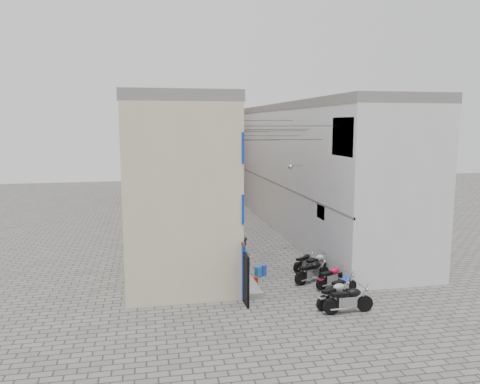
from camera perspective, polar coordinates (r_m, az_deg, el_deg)
ground at (r=21.49m, az=7.17°, el=-12.46°), size 90.00×90.00×0.00m
plinth at (r=33.18m, az=-3.41°, el=-4.72°), size 0.90×26.00×0.25m
building_left at (r=32.15m, az=-8.65°, el=2.68°), size 5.10×27.00×9.00m
building_right at (r=34.16m, az=8.33°, el=3.03°), size 5.94×26.00×9.00m
building_far_brick_left at (r=47.30m, az=-5.95°, el=5.12°), size 6.00×6.00×10.00m
building_far_brick_right at (r=50.06m, az=-0.44°, el=4.19°), size 5.00×6.00×8.00m
building_far_concrete at (r=53.46m, az=-4.44°, el=6.04°), size 8.00×5.00×11.00m
far_shopfront at (r=45.15m, az=-3.01°, el=0.15°), size 2.00×0.30×2.40m
overhead_wires at (r=27.45m, az=2.32°, el=7.32°), size 5.80×13.02×1.32m
motorcycle_a at (r=19.83m, az=13.07°, el=-12.51°), size 2.15×0.70×1.24m
motorcycle_b at (r=20.36m, az=11.50°, el=-11.99°), size 2.11×1.42×1.17m
motorcycle_c at (r=21.59m, az=12.43°, el=-10.95°), size 1.94×1.42×1.09m
motorcycle_d at (r=22.63m, az=11.12°, el=-9.98°), size 2.00×1.35×1.11m
motorcycle_e at (r=23.11m, az=8.82°, el=-9.39°), size 2.20×1.39×1.22m
motorcycle_f at (r=24.41m, az=9.36°, el=-8.49°), size 2.08×1.56×1.17m
motorcycle_g at (r=24.98m, az=7.88°, el=-8.29°), size 1.73×1.37×0.99m
person_a at (r=25.53m, az=-0.18°, el=-6.48°), size 0.61×0.71×1.66m
person_b at (r=24.16m, az=0.50°, el=-7.38°), size 0.84×0.95×1.62m
water_jug_near at (r=23.68m, az=2.22°, el=-9.69°), size 0.40×0.40×0.56m
water_jug_far at (r=23.97m, az=2.86°, el=-9.48°), size 0.47×0.47×0.56m
red_crate at (r=23.06m, az=1.66°, el=-10.62°), size 0.41×0.32×0.24m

